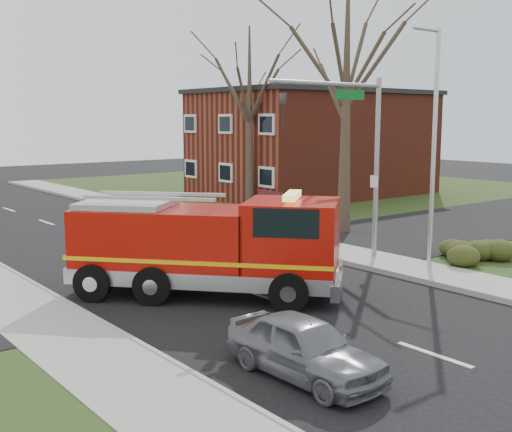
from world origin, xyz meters
TOP-DOWN VIEW (x-y plane):
  - ground at (0.00, 0.00)m, footprint 120.00×120.00m
  - sidewalk_right at (6.20, 0.00)m, footprint 2.40×80.00m
  - sidewalk_left at (-6.20, 0.00)m, footprint 2.40×80.00m
  - brick_building at (19.00, 18.00)m, footprint 15.40×10.40m
  - health_center_sign at (10.50, 12.50)m, footprint 0.12×2.00m
  - hedge_corner at (9.00, -1.00)m, footprint 2.80×2.00m
  - bare_tree_near at (9.50, 6.00)m, footprint 6.00×6.00m
  - bare_tree_far at (11.00, 15.00)m, footprint 5.25×5.25m
  - traffic_signal_mast at (5.21, 1.50)m, footprint 5.29×0.18m
  - streetlight_pole at (7.14, -0.50)m, footprint 1.48×0.16m
  - fire_engine at (-1.13, 1.35)m, footprint 7.23×7.73m
  - parked_car_maroon at (-3.15, -5.07)m, footprint 1.64×3.83m

SIDE VIEW (x-z plane):
  - ground at x=0.00m, z-range 0.00..0.00m
  - sidewalk_right at x=6.20m, z-range 0.00..0.15m
  - sidewalk_left at x=-6.20m, z-range 0.00..0.15m
  - hedge_corner at x=9.00m, z-range 0.13..1.03m
  - parked_car_maroon at x=-3.15m, z-range 0.00..1.29m
  - health_center_sign at x=10.50m, z-range 0.18..1.58m
  - fire_engine at x=-1.13m, z-range -0.15..3.04m
  - brick_building at x=19.00m, z-range 0.03..7.28m
  - streetlight_pole at x=7.14m, z-range 0.35..8.75m
  - traffic_signal_mast at x=5.21m, z-range 1.31..8.11m
  - bare_tree_far at x=11.00m, z-range 1.24..11.74m
  - bare_tree_near at x=9.50m, z-range 1.41..13.41m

